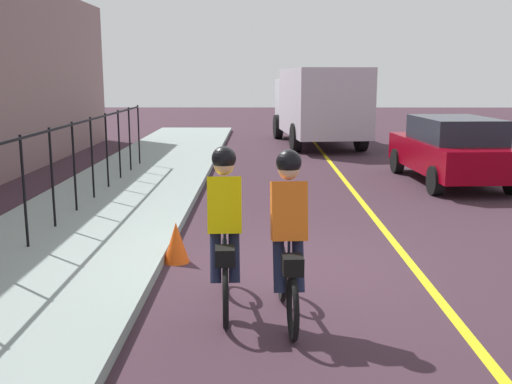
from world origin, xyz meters
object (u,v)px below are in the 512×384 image
Objects in this scene: cyclist_lead at (288,238)px; box_truck_background at (318,103)px; patrol_sedan at (451,149)px; cyclist_follow at (225,231)px; traffic_cone_near at (176,242)px.

box_truck_background reaches higher than cyclist_lead.
cyclist_lead is at bearing 167.25° from box_truck_background.
cyclist_follow is at bearing 145.33° from patrol_sedan.
box_truck_background is at bearing -12.62° from cyclist_follow.
patrol_sedan is (8.01, -4.93, -0.09)m from cyclist_follow.
box_truck_background is 12.21× the size of traffic_cone_near.
traffic_cone_near is at bearing 160.63° from box_truck_background.
cyclist_lead is 0.73m from cyclist_follow.
cyclist_lead and cyclist_follow have the same top height.
cyclist_follow is 2.02m from traffic_cone_near.
cyclist_follow is at bearing 164.75° from box_truck_background.
patrol_sedan is 8.49m from traffic_cone_near.
patrol_sedan is 7.92× the size of traffic_cone_near.
cyclist_follow is 16.08m from box_truck_background.
cyclist_lead is at bearing 149.77° from patrol_sedan.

